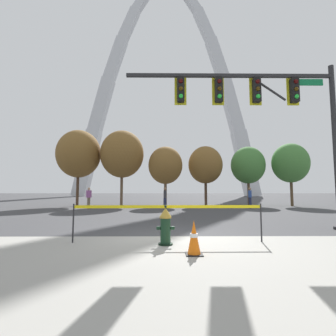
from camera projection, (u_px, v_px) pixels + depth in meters
The scene contains 16 objects.
ground_plane at pixel (171, 237), 7.40m from camera, with size 240.00×240.00×0.00m, color #3D3D3F.
sidewalk_near_curb at pixel (178, 290), 3.46m from camera, with size 40.00×8.00×0.01m, color #99968E.
fire_hydrant at pixel (166, 226), 6.34m from camera, with size 0.46×0.48×0.99m.
caution_tape_barrier at pixel (168, 216), 6.65m from camera, with size 5.03×0.11×1.02m.
traffic_cone_by_hydrant at pixel (194, 238), 5.34m from camera, with size 0.36×0.36×0.73m.
traffic_signal_gantry at pixel (269, 107), 9.16m from camera, with size 7.82×0.44×6.00m.
monument_arch at pixel (166, 99), 61.59m from camera, with size 44.46×3.16×55.75m.
tree_far_left at pixel (79, 154), 22.46m from camera, with size 3.88×3.88×6.79m.
tree_left_mid at pixel (122, 154), 22.47m from camera, with size 3.86×3.86×6.75m.
tree_center_left at pixel (165, 165), 21.95m from camera, with size 2.99×2.99×5.22m.
tree_center_right at pixel (205, 165), 22.69m from camera, with size 3.08×3.08×5.39m.
tree_right_mid at pixel (248, 165), 23.08m from camera, with size 3.09×3.09×5.41m.
tree_far_right at pixel (290, 163), 22.44m from camera, with size 3.20×3.20×5.59m.
pedestrian_walking_left at pixel (165, 198), 18.14m from camera, with size 0.22×0.35×1.59m.
pedestrian_standing_center at pixel (89, 198), 18.87m from camera, with size 0.37×0.27×1.59m.
pedestrian_walking_right at pixel (250, 198), 19.13m from camera, with size 0.25×0.37×1.59m.
Camera 1 is at (-0.16, -7.56, 1.37)m, focal length 26.78 mm.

